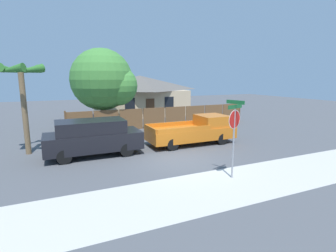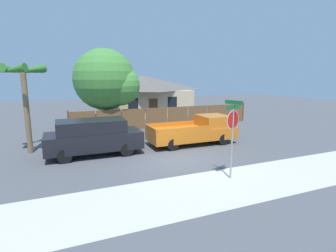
% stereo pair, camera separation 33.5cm
% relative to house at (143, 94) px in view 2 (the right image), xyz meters
% --- Properties ---
extents(ground_plane, '(80.00, 80.00, 0.00)m').
position_rel_house_xyz_m(ground_plane, '(-3.51, -16.41, -2.22)').
color(ground_plane, '#4C4F54').
extents(sidewalk_strip, '(36.00, 3.20, 0.01)m').
position_rel_house_xyz_m(sidewalk_strip, '(-3.51, -20.01, -2.21)').
color(sidewalk_strip, beige).
rests_on(sidewalk_strip, ground).
extents(wooden_fence, '(15.63, 0.12, 1.75)m').
position_rel_house_xyz_m(wooden_fence, '(-0.45, -7.92, -1.39)').
color(wooden_fence, brown).
rests_on(wooden_fence, ground).
extents(house, '(10.00, 6.90, 4.28)m').
position_rel_house_xyz_m(house, '(0.00, 0.00, 0.00)').
color(house, beige).
rests_on(house, ground).
extents(oak_tree, '(5.09, 4.84, 6.34)m').
position_rel_house_xyz_m(oak_tree, '(-5.04, -6.61, 1.59)').
color(oak_tree, brown).
rests_on(oak_tree, ground).
extents(palm_tree, '(2.38, 2.58, 4.78)m').
position_rel_house_xyz_m(palm_tree, '(-10.38, -12.09, 1.86)').
color(palm_tree, brown).
rests_on(palm_tree, ground).
extents(red_suv, '(4.95, 2.07, 1.90)m').
position_rel_house_xyz_m(red_suv, '(-7.20, -13.84, -1.20)').
color(red_suv, black).
rests_on(red_suv, ground).
extents(orange_pickup, '(5.47, 2.08, 1.73)m').
position_rel_house_xyz_m(orange_pickup, '(-1.00, -13.84, -1.39)').
color(orange_pickup, orange).
rests_on(orange_pickup, ground).
extents(stop_sign, '(0.88, 0.79, 3.21)m').
position_rel_house_xyz_m(stop_sign, '(-2.49, -19.44, -0.04)').
color(stop_sign, gray).
rests_on(stop_sign, ground).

